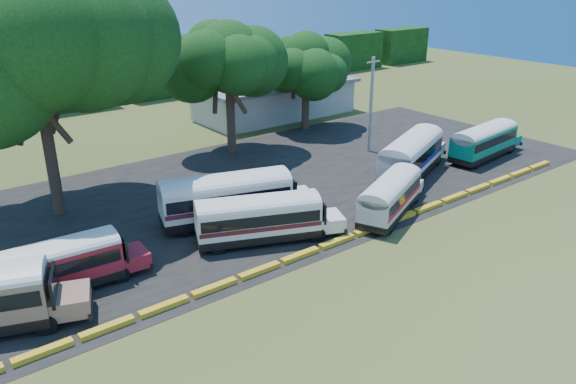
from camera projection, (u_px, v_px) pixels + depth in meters
ground at (329, 257)px, 34.14m from camera, size 160.00×160.00×0.00m
asphalt_strip at (236, 194)px, 43.51m from camera, size 64.00×24.00×0.02m
curb at (319, 248)px, 34.82m from camera, size 53.70×0.45×0.30m
terminal_building at (275, 99)px, 65.60m from camera, size 19.00×9.00×4.00m
treeline_backdrop at (68, 85)px, 68.25m from camera, size 130.00×4.00×6.00m
bus_red at (52, 265)px, 29.72m from camera, size 9.23×2.78×3.00m
bus_cream_west at (261, 216)px, 35.39m from camera, size 9.71×5.82×3.14m
bus_cream_east at (229, 196)px, 37.97m from camera, size 11.04×5.63×3.53m
bus_white_red at (391, 194)px, 39.12m from camera, size 9.01×5.61×2.93m
bus_white_blue at (412, 153)px, 46.46m from camera, size 11.08×6.67×3.58m
bus_teal at (485, 140)px, 50.87m from camera, size 9.78×3.33×3.15m
tree_west at (31, 40)px, 35.60m from camera, size 13.23×13.23×16.96m
tree_center at (228, 57)px, 49.92m from camera, size 8.55×8.55×12.14m
tree_east at (306, 57)px, 58.24m from camera, size 6.97×6.97×10.32m
utility_pole at (371, 104)px, 51.92m from camera, size 1.60×0.30×8.87m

